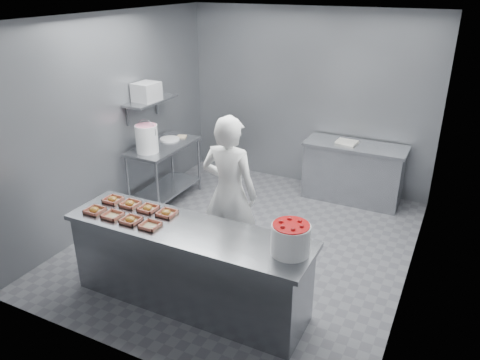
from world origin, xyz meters
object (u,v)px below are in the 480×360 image
at_px(worker, 229,193).
at_px(glaze_bucket, 147,138).
at_px(service_counter, 189,266).
at_px(back_counter, 353,172).
at_px(tray_0, 95,210).
at_px(tray_6, 148,208).
at_px(tray_3, 150,225).
at_px(tray_4, 113,199).
at_px(tray_5, 130,204).
at_px(tray_1, 113,215).
at_px(strawberry_tub, 291,238).
at_px(appliance, 147,92).
at_px(prep_table, 165,164).
at_px(tray_2, 131,220).
at_px(tray_7, 167,213).

height_order(worker, glaze_bucket, worker).
distance_m(service_counter, back_counter, 3.37).
relative_size(tray_0, tray_6, 1.00).
bearing_deg(tray_3, tray_0, -180.00).
height_order(back_counter, tray_4, tray_4).
distance_m(tray_5, worker, 1.11).
height_order(tray_4, glaze_bucket, glaze_bucket).
distance_m(service_counter, tray_0, 1.17).
height_order(tray_1, strawberry_tub, strawberry_tub).
bearing_deg(appliance, glaze_bucket, -57.08).
bearing_deg(tray_3, prep_table, 122.08).
relative_size(back_counter, tray_5, 8.01).
height_order(tray_2, glaze_bucket, glaze_bucket).
bearing_deg(appliance, prep_table, 28.66).
bearing_deg(prep_table, back_counter, 27.01).
relative_size(tray_7, strawberry_tub, 0.53).
bearing_deg(tray_4, tray_3, -21.84).
bearing_deg(tray_6, appliance, 125.67).
bearing_deg(tray_7, tray_6, 180.00).
bearing_deg(prep_table, tray_4, -71.90).
bearing_deg(tray_2, strawberry_tub, 6.20).
distance_m(prep_table, worker, 2.00).
bearing_deg(worker, tray_7, 63.39).
xyz_separation_m(tray_5, tray_6, (0.24, 0.00, 0.00)).
height_order(back_counter, tray_0, tray_0).
xyz_separation_m(back_counter, tray_3, (-1.24, -3.39, 0.47)).
distance_m(back_counter, tray_0, 3.95).
distance_m(tray_3, glaze_bucket, 2.22).
relative_size(tray_6, strawberry_tub, 0.53).
bearing_deg(tray_0, tray_2, 0.00).
bearing_deg(tray_0, tray_1, 0.00).
bearing_deg(service_counter, back_counter, 74.52).
height_order(tray_3, worker, worker).
relative_size(service_counter, glaze_bucket, 5.42).
distance_m(prep_table, strawberry_tub, 3.37).
bearing_deg(tray_4, tray_7, 0.00).
bearing_deg(back_counter, tray_7, -111.77).
bearing_deg(tray_0, strawberry_tub, 4.82).
bearing_deg(worker, tray_5, 40.54).
relative_size(tray_1, worker, 0.10).
bearing_deg(tray_0, worker, 43.74).
bearing_deg(service_counter, worker, 89.05).
bearing_deg(service_counter, strawberry_tub, 1.89).
bearing_deg(glaze_bucket, tray_2, -58.01).
xyz_separation_m(prep_table, back_counter, (2.55, 1.30, -0.14)).
bearing_deg(service_counter, tray_4, 172.22).
xyz_separation_m(tray_2, tray_7, (0.24, 0.29, 0.00)).
distance_m(tray_0, tray_7, 0.78).
xyz_separation_m(tray_0, tray_1, (0.24, 0.00, -0.00)).
bearing_deg(worker, glaze_bucket, -24.21).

